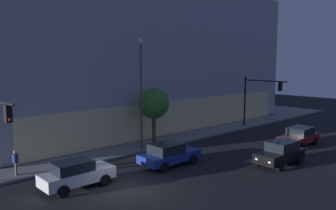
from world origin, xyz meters
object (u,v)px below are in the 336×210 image
(street_lamp_sidewalk, at_px, (141,82))
(car_blue, at_px, (169,154))
(car_red, at_px, (299,136))
(car_white, at_px, (76,174))
(car_black, at_px, (280,153))
(sidewalk_tree, at_px, (154,104))
(pedestrian_waiting, at_px, (16,160))
(modern_building, at_px, (98,48))
(traffic_light_far_corner, at_px, (258,93))

(street_lamp_sidewalk, bearing_deg, car_blue, -104.02)
(street_lamp_sidewalk, height_order, car_red, street_lamp_sidewalk)
(car_white, bearing_deg, street_lamp_sidewalk, 26.80)
(street_lamp_sidewalk, bearing_deg, car_black, -63.78)
(sidewalk_tree, bearing_deg, pedestrian_waiting, -178.40)
(modern_building, height_order, car_red, modern_building)
(sidewalk_tree, relative_size, car_black, 1.20)
(pedestrian_waiting, relative_size, car_red, 0.36)
(sidewalk_tree, relative_size, car_blue, 1.09)
(car_white, bearing_deg, pedestrian_waiting, 114.92)
(car_black, distance_m, car_red, 6.78)
(street_lamp_sidewalk, xyz_separation_m, sidewalk_tree, (1.78, 0.50, -2.01))
(street_lamp_sidewalk, relative_size, car_white, 2.12)
(modern_building, xyz_separation_m, car_black, (-2.22, -28.19, -8.30))
(pedestrian_waiting, distance_m, car_black, 18.05)
(car_blue, bearing_deg, car_white, 176.00)
(modern_building, distance_m, traffic_light_far_corner, 21.93)
(pedestrian_waiting, xyz_separation_m, car_white, (1.98, -4.27, -0.27))
(modern_building, bearing_deg, car_black, -94.51)
(traffic_light_far_corner, height_order, car_red, traffic_light_far_corner)
(sidewalk_tree, height_order, car_red, sidewalk_tree)
(modern_building, distance_m, sidewalk_tree, 19.34)
(car_blue, bearing_deg, pedestrian_waiting, 152.02)
(street_lamp_sidewalk, distance_m, car_blue, 6.83)
(traffic_light_far_corner, distance_m, sidewalk_tree, 13.42)
(modern_building, xyz_separation_m, pedestrian_waiting, (-17.20, -18.11, -8.05))
(pedestrian_waiting, bearing_deg, sidewalk_tree, 1.60)
(modern_building, relative_size, car_blue, 8.17)
(car_white, bearing_deg, car_black, -24.07)
(sidewalk_tree, bearing_deg, car_white, -155.05)
(modern_building, xyz_separation_m, street_lamp_sidewalk, (-7.10, -18.29, -3.42))
(pedestrian_waiting, distance_m, car_white, 4.72)
(street_lamp_sidewalk, xyz_separation_m, pedestrian_waiting, (-10.10, 0.17, -4.64))
(modern_building, relative_size, car_red, 8.12)
(modern_building, xyz_separation_m, sidewalk_tree, (-5.32, -17.78, -5.42))
(pedestrian_waiting, bearing_deg, car_white, -65.08)
(sidewalk_tree, bearing_deg, traffic_light_far_corner, -8.50)
(pedestrian_waiting, distance_m, car_blue, 10.14)
(car_blue, distance_m, car_black, 8.03)
(car_white, height_order, car_red, car_white)
(sidewalk_tree, bearing_deg, modern_building, 73.34)
(pedestrian_waiting, xyz_separation_m, car_red, (21.51, -8.27, -0.30))
(modern_building, bearing_deg, car_blue, -109.82)
(traffic_light_far_corner, xyz_separation_m, car_white, (-23.17, -2.62, -3.15))
(pedestrian_waiting, bearing_deg, car_black, -33.93)
(car_white, height_order, car_black, car_black)
(street_lamp_sidewalk, xyz_separation_m, car_black, (4.88, -9.90, -4.89))
(traffic_light_far_corner, distance_m, car_blue, 16.79)
(sidewalk_tree, distance_m, car_white, 11.29)
(modern_building, bearing_deg, car_red, -80.71)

